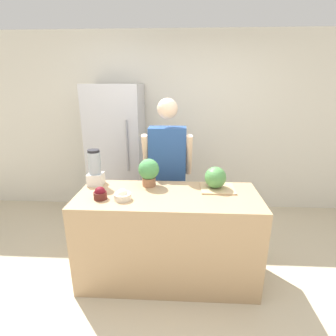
% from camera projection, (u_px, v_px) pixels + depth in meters
% --- Properties ---
extents(ground_plane, '(14.00, 14.00, 0.00)m').
position_uv_depth(ground_plane, '(166.00, 301.00, 2.40)').
color(ground_plane, beige).
extents(wall_back, '(8.00, 0.06, 2.60)m').
position_uv_depth(wall_back, '(174.00, 125.00, 3.93)').
color(wall_back, silver).
rests_on(wall_back, ground_plane).
extents(counter_island, '(1.72, 0.70, 0.91)m').
position_uv_depth(counter_island, '(168.00, 236.00, 2.59)').
color(counter_island, tan).
rests_on(counter_island, ground_plane).
extents(refrigerator, '(0.72, 0.67, 1.89)m').
position_uv_depth(refrigerator, '(118.00, 153.00, 3.72)').
color(refrigerator, '#B7B7BC').
rests_on(refrigerator, ground_plane).
extents(person, '(0.56, 0.27, 1.75)m').
position_uv_depth(person, '(167.00, 172.00, 3.06)').
color(person, gray).
rests_on(person, ground_plane).
extents(cutting_board, '(0.33, 0.29, 0.01)m').
position_uv_depth(cutting_board, '(217.00, 188.00, 2.58)').
color(cutting_board, tan).
rests_on(cutting_board, counter_island).
extents(watermelon, '(0.21, 0.21, 0.21)m').
position_uv_depth(watermelon, '(215.00, 177.00, 2.55)').
color(watermelon, '#4C8C47').
rests_on(watermelon, cutting_board).
extents(bowl_cherries, '(0.12, 0.12, 0.12)m').
position_uv_depth(bowl_cherries, '(100.00, 194.00, 2.34)').
color(bowl_cherries, '#511E19').
rests_on(bowl_cherries, counter_island).
extents(bowl_cream, '(0.15, 0.15, 0.10)m').
position_uv_depth(bowl_cream, '(123.00, 195.00, 2.33)').
color(bowl_cream, beige).
rests_on(bowl_cream, counter_island).
extents(blender, '(0.15, 0.15, 0.37)m').
position_uv_depth(blender, '(95.00, 169.00, 2.64)').
color(blender, silver).
rests_on(blender, counter_island).
extents(potted_plant, '(0.21, 0.21, 0.28)m').
position_uv_depth(potted_plant, '(149.00, 171.00, 2.62)').
color(potted_plant, '#996647').
rests_on(potted_plant, counter_island).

